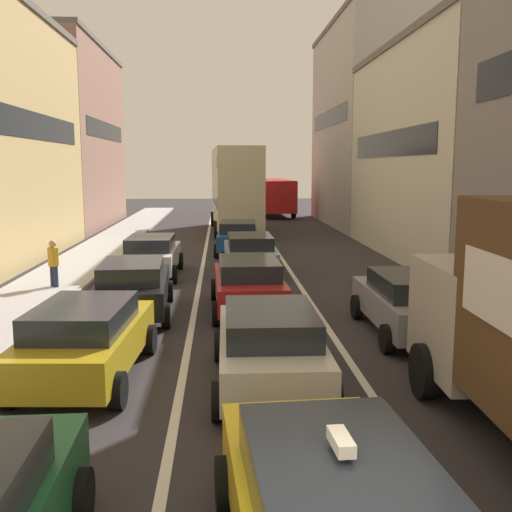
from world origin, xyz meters
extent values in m
cube|color=#B4B4B4|center=(-6.70, 20.00, 0.07)|extent=(2.60, 64.00, 0.14)
cube|color=silver|center=(-1.70, 20.00, 0.01)|extent=(0.16, 60.00, 0.01)
cube|color=silver|center=(1.70, 20.00, 0.01)|extent=(0.16, 60.00, 0.01)
cube|color=black|center=(-8.48, 22.00, 5.64)|extent=(0.02, 11.73, 1.10)
cube|color=#936B5B|center=(-12.00, 36.67, 5.75)|extent=(7.00, 14.57, 11.49)
cube|color=black|center=(-8.48, 36.67, 6.32)|extent=(0.02, 11.73, 1.10)
cube|color=#66605B|center=(-12.00, 36.67, 11.64)|extent=(7.20, 14.57, 0.30)
cube|color=#B2ADA3|center=(9.90, 36.67, 6.54)|extent=(7.00, 14.57, 13.08)
cube|color=black|center=(6.38, 36.67, 7.19)|extent=(0.02, 11.73, 1.10)
cube|color=#66605B|center=(9.90, 36.67, 13.23)|extent=(7.20, 14.57, 0.30)
cube|color=beige|center=(9.90, 22.00, 4.51)|extent=(7.00, 14.57, 9.02)
cube|color=black|center=(6.38, 22.00, 4.96)|extent=(0.02, 11.73, 1.10)
cube|color=#66605B|center=(9.90, 22.00, 9.17)|extent=(7.20, 14.57, 0.30)
cube|color=#B7B29E|center=(3.78, 5.80, 1.43)|extent=(2.47, 2.47, 1.90)
cube|color=black|center=(3.82, 7.01, 1.81)|extent=(2.02, 0.09, 0.70)
cylinder|color=black|center=(2.59, 5.91, 0.48)|extent=(0.33, 0.97, 0.96)
cube|color=#1E2328|center=(0.11, 1.10, 1.23)|extent=(1.74, 2.50, 0.52)
cube|color=#F2EACC|center=(0.11, 1.10, 1.60)|extent=(0.19, 0.45, 0.12)
cylinder|color=black|center=(-0.92, 2.70, 0.32)|extent=(0.26, 0.65, 0.64)
cylinder|color=black|center=(0.92, 2.82, 0.32)|extent=(0.26, 0.65, 0.64)
cylinder|color=black|center=(-2.55, 2.52, 0.32)|extent=(0.23, 0.64, 0.64)
cube|color=beige|center=(-0.07, 6.62, 0.67)|extent=(1.82, 4.31, 0.70)
cube|color=#1E2328|center=(-0.07, 6.42, 1.23)|extent=(1.60, 2.42, 0.52)
cylinder|color=black|center=(-0.99, 8.09, 0.32)|extent=(0.22, 0.64, 0.64)
cylinder|color=black|center=(0.85, 8.08, 0.32)|extent=(0.22, 0.64, 0.64)
cylinder|color=black|center=(-1.00, 5.17, 0.32)|extent=(0.22, 0.64, 0.64)
cylinder|color=black|center=(0.84, 5.16, 0.32)|extent=(0.22, 0.64, 0.64)
cube|color=#B29319|center=(-3.50, 7.24, 0.67)|extent=(2.07, 4.40, 0.70)
cube|color=#1E2328|center=(-3.51, 7.04, 1.23)|extent=(1.73, 2.50, 0.52)
cylinder|color=black|center=(-4.33, 8.76, 0.32)|extent=(0.26, 0.65, 0.64)
cylinder|color=black|center=(-2.49, 8.64, 0.32)|extent=(0.26, 0.65, 0.64)
cylinder|color=black|center=(-4.51, 5.84, 0.32)|extent=(0.26, 0.65, 0.64)
cylinder|color=black|center=(-2.67, 5.72, 0.32)|extent=(0.26, 0.65, 0.64)
cube|color=#A51E1E|center=(-0.19, 12.32, 0.67)|extent=(1.91, 4.34, 0.70)
cube|color=#1E2328|center=(-0.19, 12.12, 1.23)|extent=(1.64, 2.45, 0.52)
cylinder|color=black|center=(-1.15, 13.76, 0.32)|extent=(0.24, 0.65, 0.64)
cylinder|color=black|center=(0.69, 13.80, 0.32)|extent=(0.24, 0.65, 0.64)
cylinder|color=black|center=(-1.08, 10.83, 0.32)|extent=(0.24, 0.65, 0.64)
cylinder|color=black|center=(0.76, 10.88, 0.32)|extent=(0.24, 0.65, 0.64)
cube|color=black|center=(-3.33, 12.07, 0.67)|extent=(2.04, 4.40, 0.70)
cube|color=#1E2328|center=(-3.32, 11.87, 1.23)|extent=(1.72, 2.49, 0.52)
cylinder|color=black|center=(-4.33, 13.48, 0.32)|extent=(0.26, 0.65, 0.64)
cylinder|color=black|center=(-2.50, 13.59, 0.32)|extent=(0.26, 0.65, 0.64)
cylinder|color=black|center=(-4.17, 10.56, 0.32)|extent=(0.26, 0.65, 0.64)
cylinder|color=black|center=(-2.33, 10.67, 0.32)|extent=(0.26, 0.65, 0.64)
cube|color=#759EB7|center=(0.12, 18.08, 0.67)|extent=(1.88, 4.33, 0.70)
cube|color=#1E2328|center=(0.12, 17.88, 1.23)|extent=(1.63, 2.44, 0.52)
cylinder|color=black|center=(-0.83, 19.53, 0.32)|extent=(0.23, 0.64, 0.64)
cylinder|color=black|center=(1.01, 19.56, 0.32)|extent=(0.23, 0.64, 0.64)
cylinder|color=black|center=(-0.77, 16.60, 0.32)|extent=(0.23, 0.64, 0.64)
cylinder|color=black|center=(1.07, 16.64, 0.32)|extent=(0.23, 0.64, 0.64)
cube|color=silver|center=(-3.49, 17.84, 0.67)|extent=(1.83, 4.31, 0.70)
cube|color=#1E2328|center=(-3.50, 17.64, 1.23)|extent=(1.60, 2.42, 0.52)
cylinder|color=black|center=(-4.40, 19.31, 0.32)|extent=(0.23, 0.64, 0.64)
cylinder|color=black|center=(-2.56, 19.30, 0.32)|extent=(0.23, 0.64, 0.64)
cylinder|color=black|center=(-4.43, 16.39, 0.32)|extent=(0.23, 0.64, 0.64)
cylinder|color=black|center=(-2.59, 16.37, 0.32)|extent=(0.23, 0.64, 0.64)
cube|color=#194C8C|center=(-0.16, 23.39, 0.67)|extent=(1.99, 4.37, 0.70)
cube|color=#1E2328|center=(-0.17, 23.19, 1.23)|extent=(1.69, 2.47, 0.52)
cylinder|color=black|center=(-1.02, 24.89, 0.32)|extent=(0.25, 0.65, 0.64)
cylinder|color=black|center=(0.82, 24.81, 0.32)|extent=(0.25, 0.65, 0.64)
cylinder|color=black|center=(-1.14, 21.97, 0.32)|extent=(0.25, 0.65, 0.64)
cylinder|color=black|center=(0.69, 21.89, 0.32)|extent=(0.25, 0.65, 0.64)
cube|color=gray|center=(3.55, 9.83, 0.67)|extent=(1.81, 4.31, 0.70)
cube|color=#1E2328|center=(3.55, 9.63, 1.23)|extent=(1.59, 2.41, 0.52)
cylinder|color=black|center=(2.63, 11.29, 0.32)|extent=(0.22, 0.64, 0.64)
cylinder|color=black|center=(4.47, 11.29, 0.32)|extent=(0.22, 0.64, 0.64)
cylinder|color=black|center=(2.62, 8.37, 0.32)|extent=(0.22, 0.64, 0.64)
cylinder|color=black|center=(4.46, 8.36, 0.32)|extent=(0.22, 0.64, 0.64)
cube|color=#BFB793|center=(-0.06, 32.25, 1.70)|extent=(2.93, 10.59, 2.40)
cube|color=black|center=(-0.06, 32.25, 2.06)|extent=(2.93, 9.96, 0.70)
cube|color=#BFB793|center=(-0.06, 32.25, 3.98)|extent=(2.93, 10.59, 2.16)
cube|color=black|center=(-0.06, 32.25, 4.22)|extent=(2.93, 9.96, 0.64)
cylinder|color=black|center=(-1.47, 35.98, 0.50)|extent=(0.34, 1.01, 1.00)
cylinder|color=black|center=(1.03, 36.08, 0.50)|extent=(0.34, 1.01, 1.00)
cylinder|color=black|center=(-1.18, 29.05, 0.50)|extent=(0.34, 1.01, 1.00)
cylinder|color=black|center=(1.31, 29.16, 0.50)|extent=(0.34, 1.01, 1.00)
cube|color=#B21919|center=(3.39, 45.00, 1.70)|extent=(2.71, 10.55, 2.40)
cube|color=black|center=(3.39, 45.00, 2.06)|extent=(2.73, 9.92, 0.70)
cylinder|color=black|center=(2.06, 48.76, 0.50)|extent=(0.32, 1.01, 1.00)
cylinder|color=black|center=(4.56, 48.81, 0.50)|extent=(0.32, 1.01, 1.00)
cylinder|color=black|center=(2.20, 41.83, 0.50)|extent=(0.32, 1.01, 1.00)
cylinder|color=black|center=(4.70, 41.88, 0.50)|extent=(0.32, 1.01, 1.00)
cylinder|color=#262D47|center=(-6.28, 15.32, 0.41)|extent=(0.16, 0.16, 0.82)
cylinder|color=#262D47|center=(-6.41, 15.44, 0.41)|extent=(0.16, 0.16, 0.82)
cylinder|color=gold|center=(-6.35, 15.38, 1.12)|extent=(0.34, 0.34, 0.60)
sphere|color=tan|center=(-6.35, 15.38, 1.54)|extent=(0.24, 0.24, 0.24)
cylinder|color=gold|center=(-6.19, 15.22, 1.15)|extent=(0.10, 0.10, 0.55)
cylinder|color=gold|center=(-6.50, 15.53, 1.15)|extent=(0.10, 0.10, 0.55)
camera|label=1|loc=(-0.94, -3.75, 4.01)|focal=41.44mm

